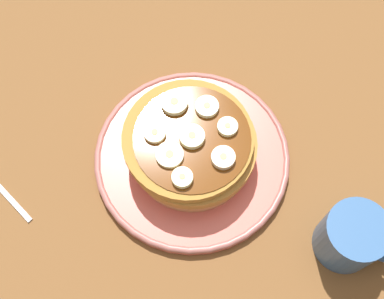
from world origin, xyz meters
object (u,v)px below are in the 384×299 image
banana_slice_1 (174,103)px  banana_slice_7 (182,178)px  plate (192,157)px  banana_slice_3 (210,108)px  banana_slice_2 (223,158)px  banana_slice_4 (170,155)px  pancake_stack (193,146)px  coffee_mug (353,238)px  banana_slice_5 (155,133)px  banana_slice_6 (227,127)px  banana_slice_0 (191,134)px

banana_slice_1 → banana_slice_7: same height
plate → banana_slice_3: size_ratio=8.72×
banana_slice_2 → banana_slice_3: (-4.15, 5.67, -0.07)cm
banana_slice_4 → pancake_stack: bearing=66.8°
banana_slice_4 → coffee_mug: (24.30, 0.51, -3.38)cm
banana_slice_3 → banana_slice_5: size_ratio=1.08×
banana_slice_4 → banana_slice_2: bearing=20.4°
banana_slice_5 → banana_slice_2: bearing=2.3°
banana_slice_1 → banana_slice_4: 7.23cm
banana_slice_6 → banana_slice_2: bearing=-74.6°
plate → banana_slice_0: 6.70cm
plate → banana_slice_7: banana_slice_7 is taller
pancake_stack → banana_slice_6: 5.51cm
banana_slice_2 → banana_slice_3: bearing=126.2°
plate → banana_slice_1: (-4.04, 3.46, 6.66)cm
banana_slice_1 → banana_slice_5: (-0.43, -4.86, -0.10)cm
plate → banana_slice_5: banana_slice_5 is taller
pancake_stack → banana_slice_7: (1.16, -5.67, 3.23)cm
banana_slice_4 → banana_slice_5: (-2.96, 1.92, 0.02)cm
banana_slice_0 → banana_slice_1: bearing=140.0°
pancake_stack → banana_slice_0: 3.24cm
banana_slice_7 → banana_slice_0: bearing=104.0°
banana_slice_0 → banana_slice_2: 5.08cm
banana_slice_6 → banana_slice_7: 8.85cm
banana_slice_1 → banana_slice_6: 7.55cm
plate → coffee_mug: (22.77, -2.80, 3.17)cm
banana_slice_7 → coffee_mug: size_ratio=0.24×
banana_slice_4 → banana_slice_5: size_ratio=1.23×
banana_slice_4 → banana_slice_6: bearing=52.0°
coffee_mug → banana_slice_3: bearing=161.5°
banana_slice_0 → coffee_mug: size_ratio=0.30×
plate → pancake_stack: 3.47cm
banana_slice_1 → banana_slice_5: bearing=-95.1°
banana_slice_6 → coffee_mug: bearing=-17.0°
banana_slice_1 → banana_slice_4: size_ratio=1.01×
banana_slice_5 → coffee_mug: bearing=-3.0°
banana_slice_0 → coffee_mug: (23.05, -3.10, -3.52)cm
banana_slice_6 → banana_slice_0: bearing=-143.4°
plate → banana_slice_7: 8.69cm
banana_slice_2 → banana_slice_4: size_ratio=0.86×
banana_slice_0 → banana_slice_3: size_ratio=1.05×
banana_slice_1 → coffee_mug: (26.82, -6.26, -3.49)cm
banana_slice_5 → banana_slice_4: bearing=-33.0°
plate → banana_slice_6: bearing=41.6°
pancake_stack → banana_slice_6: (3.50, 2.87, 3.14)cm
plate → banana_slice_3: bearing=84.1°
banana_slice_3 → banana_slice_1: bearing=-165.4°
banana_slice_1 → banana_slice_7: (5.20, -8.90, 0.03)cm
plate → pancake_stack: (-0.00, 0.23, 3.46)cm
pancake_stack → banana_slice_7: banana_slice_7 is taller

